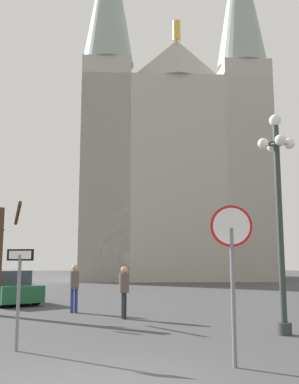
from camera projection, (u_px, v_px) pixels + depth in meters
The scene contains 7 objects.
cathedral at pixel (172, 164), 41.24m from camera, with size 16.78×14.36×33.53m.
stop_sign at pixel (232, 252), 7.96m from camera, with size 0.77×0.12×2.89m.
one_way_arrow_sign at pixel (19, 285), 9.22m from camera, with size 0.61×0.19×2.10m.
street_lamp at pixel (279, 199), 11.42m from camera, with size 1.00×1.00×5.76m.
parked_car_near_green at pixel (4, 288), 18.60m from camera, with size 3.97×4.42×1.38m.
pedestrian_walking at pixel (74, 283), 15.47m from camera, with size 0.32×0.32×1.68m.
pedestrian_standing at pixel (124, 287), 13.92m from camera, with size 0.32×0.32×1.65m.
Camera 1 is at (0.67, -6.73, 1.92)m, focal length 40.65 mm.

